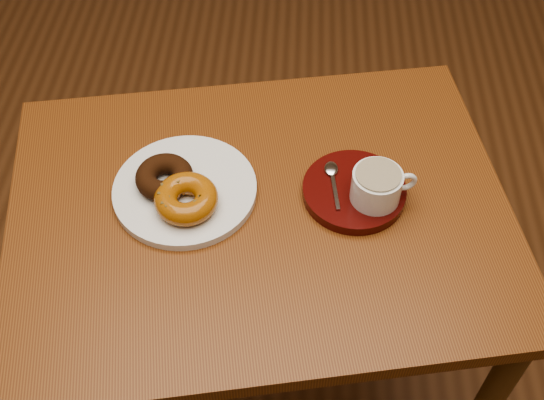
{
  "coord_description": "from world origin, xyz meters",
  "views": [
    {
      "loc": [
        0.33,
        -0.56,
        1.63
      ],
      "look_at": [
        0.29,
        0.12,
        0.78
      ],
      "focal_mm": 45.0,
      "sensor_mm": 36.0,
      "label": 1
    }
  ],
  "objects_px": {
    "cafe_table": "(261,250)",
    "coffee_cup": "(377,186)",
    "saucer": "(354,191)",
    "donut_plate": "(185,190)"
  },
  "relations": [
    {
      "from": "donut_plate",
      "to": "coffee_cup",
      "type": "xyz_separation_m",
      "value": [
        0.31,
        -0.01,
        0.04
      ]
    },
    {
      "from": "saucer",
      "to": "coffee_cup",
      "type": "xyz_separation_m",
      "value": [
        0.03,
        -0.02,
        0.04
      ]
    },
    {
      "from": "coffee_cup",
      "to": "cafe_table",
      "type": "bearing_deg",
      "value": 173.54
    },
    {
      "from": "cafe_table",
      "to": "saucer",
      "type": "distance_m",
      "value": 0.2
    },
    {
      "from": "cafe_table",
      "to": "coffee_cup",
      "type": "distance_m",
      "value": 0.25
    },
    {
      "from": "cafe_table",
      "to": "saucer",
      "type": "relative_size",
      "value": 5.36
    },
    {
      "from": "saucer",
      "to": "coffee_cup",
      "type": "bearing_deg",
      "value": -28.99
    },
    {
      "from": "donut_plate",
      "to": "coffee_cup",
      "type": "relative_size",
      "value": 2.23
    },
    {
      "from": "cafe_table",
      "to": "donut_plate",
      "type": "xyz_separation_m",
      "value": [
        -0.12,
        0.03,
        0.13
      ]
    },
    {
      "from": "saucer",
      "to": "cafe_table",
      "type": "bearing_deg",
      "value": -167.51
    }
  ]
}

